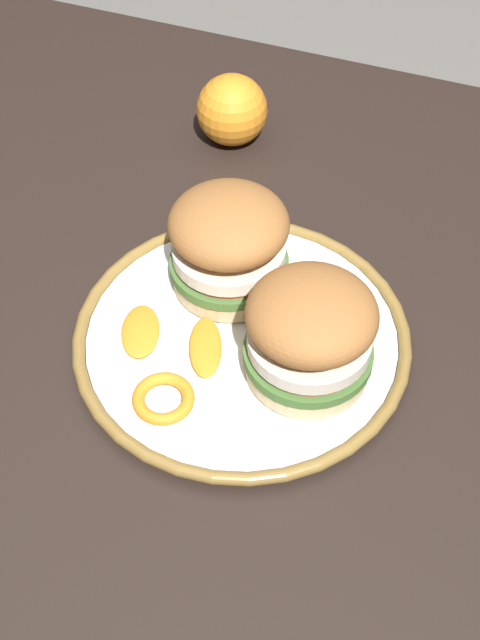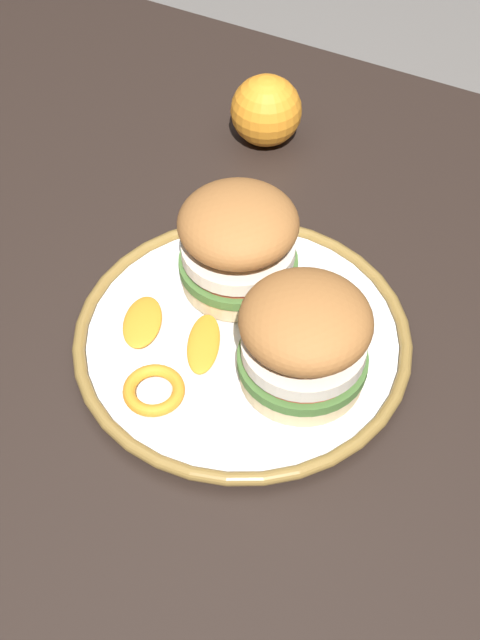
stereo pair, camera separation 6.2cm
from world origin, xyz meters
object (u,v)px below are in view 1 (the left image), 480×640
at_px(dinner_plate, 240,342).
at_px(sandwich_half_left, 229,243).
at_px(dining_table, 201,386).
at_px(whole_orange, 232,110).
at_px(sandwich_half_right, 310,332).

height_order(dinner_plate, sandwich_half_left, sandwich_half_left).
bearing_deg(dining_table, dinner_plate, 173.78).
bearing_deg(dinner_plate, whole_orange, -67.94).
relative_size(dining_table, sandwich_half_left, 8.77).
xyz_separation_m(dining_table, dinner_plate, (-0.04, 0.00, 0.10)).
bearing_deg(whole_orange, sandwich_half_left, 110.09).
distance_m(sandwich_half_left, sandwich_half_right, 0.13).
relative_size(dinner_plate, sandwich_half_left, 2.01).
relative_size(dinner_plate, sandwich_half_right, 2.04).
distance_m(dining_table, sandwich_half_right, 0.19).
bearing_deg(sandwich_half_right, sandwich_half_left, -36.82).
height_order(sandwich_half_right, whole_orange, sandwich_half_right).
xyz_separation_m(dining_table, whole_orange, (0.07, -0.28, 0.13)).
height_order(dinner_plate, whole_orange, whole_orange).
height_order(sandwich_half_left, whole_orange, sandwich_half_left).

